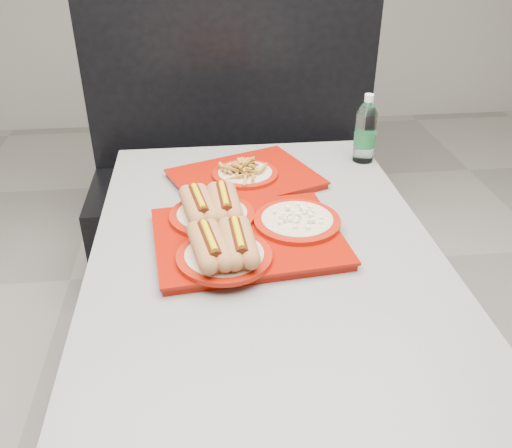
{
  "coord_description": "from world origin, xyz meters",
  "views": [
    {
      "loc": [
        -0.15,
        -1.17,
        1.53
      ],
      "look_at": [
        -0.03,
        -0.01,
        0.83
      ],
      "focal_mm": 38.0,
      "sensor_mm": 36.0,
      "label": 1
    }
  ],
  "objects": [
    {
      "name": "ground",
      "position": [
        0.0,
        0.0,
        0.0
      ],
      "size": [
        6.0,
        6.0,
        0.0
      ],
      "primitive_type": "plane",
      "color": "gray",
      "rests_on": "ground"
    },
    {
      "name": "diner_table",
      "position": [
        0.0,
        0.0,
        0.58
      ],
      "size": [
        0.92,
        1.42,
        0.75
      ],
      "color": "black",
      "rests_on": "ground"
    },
    {
      "name": "booth_bench",
      "position": [
        0.0,
        1.09,
        0.4
      ],
      "size": [
        1.3,
        0.57,
        1.35
      ],
      "color": "black",
      "rests_on": "ground"
    },
    {
      "name": "tray_near",
      "position": [
        -0.06,
        0.04,
        0.79
      ],
      "size": [
        0.52,
        0.44,
        0.11
      ],
      "rotation": [
        0.0,
        0.0,
        0.11
      ],
      "color": "#890E03",
      "rests_on": "diner_table"
    },
    {
      "name": "tray_far",
      "position": [
        -0.02,
        0.39,
        0.77
      ],
      "size": [
        0.52,
        0.47,
        0.08
      ],
      "rotation": [
        0.0,
        0.0,
        0.38
      ],
      "color": "#890E03",
      "rests_on": "diner_table"
    },
    {
      "name": "water_bottle",
      "position": [
        0.4,
        0.52,
        0.85
      ],
      "size": [
        0.07,
        0.07,
        0.23
      ],
      "rotation": [
        0.0,
        0.0,
        -0.2
      ],
      "color": "silver",
      "rests_on": "diner_table"
    }
  ]
}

